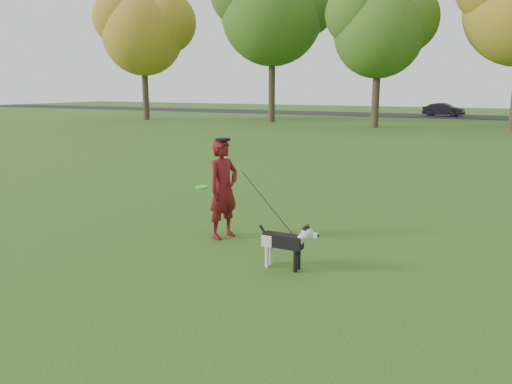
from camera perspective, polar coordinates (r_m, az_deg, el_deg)
The scene contains 7 objects.
ground at distance 8.27m, azimuth 0.00°, elevation -6.61°, with size 120.00×120.00×0.00m, color #285116.
road at distance 47.23m, azimuth 22.19°, elevation 7.98°, with size 120.00×7.00×0.02m, color black.
man at distance 8.74m, azimuth -3.74°, elevation 0.35°, with size 0.64×0.42×1.75m, color #57110C.
dog at distance 7.31m, azimuth 3.61°, elevation -5.54°, with size 0.95×0.19×0.72m.
car_mid at distance 47.31m, azimuth 20.64°, elevation 8.80°, with size 1.20×3.45×1.14m, color black.
man_held_items at distance 7.82m, azimuth 1.26°, elevation -1.23°, with size 2.22×1.09×1.28m.
tree_row at distance 33.79m, azimuth 18.74°, elevation 19.55°, with size 51.74×8.86×12.01m.
Camera 1 is at (3.46, -7.03, 2.65)m, focal length 35.00 mm.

